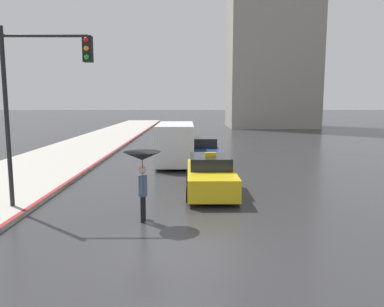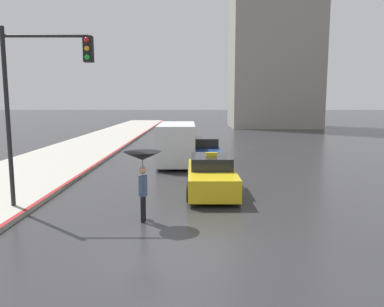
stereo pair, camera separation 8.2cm
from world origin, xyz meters
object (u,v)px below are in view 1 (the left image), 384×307
(taxi, at_px, (210,175))
(sedan_red, at_px, (202,152))
(pedestrian_with_umbrella, at_px, (142,164))
(traffic_light, at_px, (39,86))
(ambulance_van, at_px, (176,142))

(taxi, height_order, sedan_red, taxi)
(pedestrian_with_umbrella, height_order, traffic_light, traffic_light)
(taxi, xyz_separation_m, pedestrian_with_umbrella, (-2.22, -3.72, 1.09))
(taxi, xyz_separation_m, traffic_light, (-5.58, -2.54, 3.36))
(pedestrian_with_umbrella, bearing_deg, sedan_red, -8.54)
(sedan_red, bearing_deg, taxi, 90.66)
(taxi, relative_size, ambulance_van, 0.91)
(taxi, bearing_deg, sedan_red, -89.34)
(ambulance_van, bearing_deg, pedestrian_with_umbrella, 86.20)
(taxi, height_order, ambulance_van, ambulance_van)
(pedestrian_with_umbrella, xyz_separation_m, traffic_light, (-3.36, 1.18, 2.28))
(traffic_light, bearing_deg, pedestrian_with_umbrella, -19.30)
(taxi, relative_size, sedan_red, 1.16)
(sedan_red, distance_m, ambulance_van, 1.66)
(sedan_red, relative_size, pedestrian_with_umbrella, 1.96)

